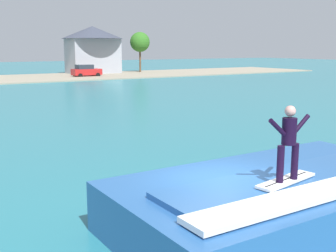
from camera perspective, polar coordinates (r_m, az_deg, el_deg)
name	(u,v)px	position (r m, az deg, el deg)	size (l,w,h in m)	color
ground_plane	(221,227)	(10.99, 7.02, -13.12)	(260.00, 260.00, 0.00)	#257381
wave_crest	(282,199)	(11.21, 14.83, -9.34)	(8.45, 4.42, 1.38)	#275999
surfboard	(286,180)	(10.14, 15.38, -6.95)	(1.86, 0.72, 0.06)	white
surfer	(289,139)	(9.80, 15.70, -1.68)	(1.24, 0.32, 1.69)	black
car_far_shore	(86,71)	(65.66, -10.80, 7.20)	(4.23, 2.29, 1.86)	red
house_gabled_white	(93,45)	(73.23, -9.93, 10.45)	(9.98, 9.98, 7.79)	#9EA3AD
tree_tall_bare	(140,42)	(75.52, -3.74, 11.01)	(3.39, 3.39, 6.98)	brown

